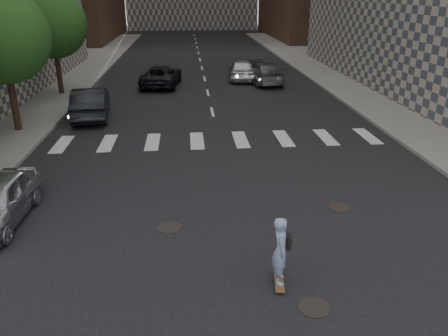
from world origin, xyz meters
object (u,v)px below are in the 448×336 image
object	(u,v)px
traffic_car_a	(91,103)
tree_b	(3,31)
traffic_car_c	(161,76)
traffic_car_b	(264,73)
traffic_car_d	(242,69)
skateboarder	(281,250)
tree_c	(53,20)
traffic_car_e	(250,68)

from	to	relation	value
traffic_car_a	tree_b	bearing A→B (deg)	30.55
traffic_car_c	tree_b	bearing A→B (deg)	65.11
traffic_car_b	traffic_car_d	distance (m)	2.06
traffic_car_b	traffic_car_d	xyz separation A→B (m)	(-1.43, 1.48, 0.05)
tree_b	skateboarder	bearing A→B (deg)	-51.70
skateboarder	traffic_car_b	size ratio (longest dim) A/B	0.33
traffic_car_a	traffic_car_d	bearing A→B (deg)	-139.91
tree_b	tree_c	size ratio (longest dim) A/B	1.00
tree_b	skateboarder	distance (m)	16.68
tree_b	traffic_car_b	size ratio (longest dim) A/B	1.27
traffic_car_c	traffic_car_d	distance (m)	6.27
traffic_car_d	traffic_car_e	world-z (taller)	traffic_car_d
traffic_car_a	traffic_car_b	distance (m)	13.69
tree_b	skateboarder	world-z (taller)	tree_b
traffic_car_b	traffic_car_c	size ratio (longest dim) A/B	1.00
skateboarder	traffic_car_b	world-z (taller)	skateboarder
traffic_car_a	traffic_car_e	distance (m)	14.62
skateboarder	traffic_car_a	bearing A→B (deg)	123.02
traffic_car_a	traffic_car_b	world-z (taller)	traffic_car_a
tree_b	traffic_car_b	distance (m)	17.84
traffic_car_b	skateboarder	bearing A→B (deg)	75.28
skateboarder	traffic_car_c	bearing A→B (deg)	106.96
traffic_car_b	traffic_car_d	world-z (taller)	traffic_car_d
traffic_car_c	traffic_car_d	world-z (taller)	traffic_car_d
skateboarder	traffic_car_e	distance (m)	25.79
skateboarder	traffic_car_a	size ratio (longest dim) A/B	0.35
tree_c	traffic_car_a	distance (m)	7.51
tree_c	traffic_car_e	bearing A→B (deg)	20.49
tree_c	traffic_car_d	xyz separation A→B (m)	(12.27, 4.22, -3.84)
traffic_car_b	traffic_car_a	bearing A→B (deg)	32.37
traffic_car_c	traffic_car_d	bearing A→B (deg)	-155.55
traffic_car_a	traffic_car_d	distance (m)	13.64
traffic_car_d	traffic_car_a	bearing A→B (deg)	51.19
tree_c	traffic_car_a	size ratio (longest dim) A/B	1.35
traffic_car_d	traffic_car_e	size ratio (longest dim) A/B	1.06
tree_b	skateboarder	size ratio (longest dim) A/B	3.81
tree_c	traffic_car_a	xyz separation A→B (m)	(2.95, -5.74, -3.84)
traffic_car_b	traffic_car_e	xyz separation A→B (m)	(-0.68, 2.12, -0.02)
traffic_car_e	tree_c	bearing A→B (deg)	17.13
traffic_car_c	traffic_car_e	bearing A→B (deg)	-152.53
traffic_car_a	skateboarder	bearing A→B (deg)	108.52
traffic_car_a	traffic_car_e	world-z (taller)	traffic_car_a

